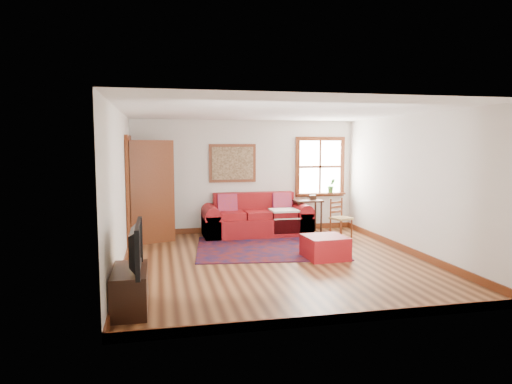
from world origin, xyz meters
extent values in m
plane|color=#472413|center=(0.00, 0.00, 0.00)|extent=(5.50, 5.50, 0.00)
cube|color=silver|center=(0.00, 2.75, 1.25)|extent=(5.00, 0.04, 2.50)
cube|color=silver|center=(0.00, -2.75, 1.25)|extent=(5.00, 0.04, 2.50)
cube|color=silver|center=(-2.50, 0.00, 1.25)|extent=(0.04, 5.50, 2.50)
cube|color=silver|center=(2.50, 0.00, 1.25)|extent=(0.04, 5.50, 2.50)
cube|color=white|center=(0.00, 0.00, 2.50)|extent=(5.00, 5.50, 0.04)
cube|color=brown|center=(0.00, 2.73, 0.06)|extent=(5.00, 0.03, 0.12)
cube|color=brown|center=(-2.48, 0.00, 0.06)|extent=(0.03, 5.50, 0.12)
cube|color=brown|center=(2.48, 0.00, 0.06)|extent=(0.03, 5.50, 0.12)
cube|color=white|center=(1.75, 2.73, 1.45)|extent=(1.00, 0.02, 1.20)
cube|color=brown|center=(1.75, 2.72, 2.09)|extent=(1.18, 0.06, 0.09)
cube|color=brown|center=(1.75, 2.72, 0.80)|extent=(1.18, 0.06, 0.09)
cube|color=brown|center=(1.21, 2.72, 1.45)|extent=(0.09, 0.06, 1.20)
cube|color=brown|center=(2.29, 2.72, 1.45)|extent=(0.09, 0.06, 1.20)
cube|color=brown|center=(1.75, 2.72, 1.45)|extent=(1.00, 0.04, 0.05)
cube|color=brown|center=(1.75, 2.65, 0.83)|extent=(1.15, 0.20, 0.04)
imported|color=#2C6B25|center=(2.00, 2.63, 1.01)|extent=(0.18, 0.15, 0.33)
cube|color=black|center=(-2.49, 1.60, 1.02)|extent=(0.02, 0.90, 2.05)
cube|color=brown|center=(-2.46, 1.11, 1.02)|extent=(0.06, 0.09, 2.05)
cube|color=brown|center=(-2.46, 2.10, 1.02)|extent=(0.06, 0.09, 2.05)
cube|color=brown|center=(-2.46, 1.60, 2.09)|extent=(0.06, 1.08, 0.09)
cube|color=brown|center=(-2.04, 1.90, 1.02)|extent=(0.86, 0.35, 2.05)
cube|color=silver|center=(-2.04, 1.90, 1.13)|extent=(0.56, 0.22, 1.33)
cube|color=brown|center=(-0.30, 2.73, 1.55)|extent=(1.05, 0.04, 0.85)
cube|color=tan|center=(-0.30, 2.69, 1.55)|extent=(0.92, 0.03, 0.72)
cube|color=#570F0C|center=(0.10, 0.98, 0.01)|extent=(2.92, 2.45, 0.02)
cube|color=maroon|center=(0.15, 2.24, 0.20)|extent=(2.31, 0.95, 0.40)
cube|color=maroon|center=(0.15, 2.59, 0.65)|extent=(1.80, 0.26, 0.50)
cube|color=maroon|center=(-0.85, 2.24, 0.25)|extent=(0.32, 0.95, 0.50)
cube|color=maroon|center=(1.14, 2.24, 0.25)|extent=(0.32, 0.95, 0.50)
cube|color=red|center=(-0.47, 2.42, 0.68)|extent=(0.42, 0.21, 0.44)
cube|color=red|center=(0.76, 2.42, 0.68)|extent=(0.42, 0.21, 0.44)
cube|color=silver|center=(0.70, 2.06, 0.56)|extent=(0.58, 0.52, 0.04)
cube|color=maroon|center=(0.87, 0.03, 0.20)|extent=(0.73, 0.73, 0.39)
cube|color=black|center=(1.31, 2.30, 0.72)|extent=(0.62, 0.46, 0.04)
cylinder|color=black|center=(1.05, 2.11, 0.35)|extent=(0.04, 0.04, 0.70)
cylinder|color=black|center=(1.57, 2.11, 0.35)|extent=(0.04, 0.04, 0.70)
cylinder|color=black|center=(1.05, 2.49, 0.35)|extent=(0.04, 0.04, 0.70)
cylinder|color=black|center=(1.57, 2.49, 0.35)|extent=(0.04, 0.04, 0.70)
cube|color=tan|center=(1.85, 1.66, 0.41)|extent=(0.49, 0.48, 0.04)
cylinder|color=brown|center=(1.75, 1.45, 0.19)|extent=(0.04, 0.04, 0.39)
cylinder|color=brown|center=(2.05, 1.57, 0.19)|extent=(0.04, 0.04, 0.39)
cylinder|color=brown|center=(1.64, 1.74, 0.41)|extent=(0.04, 0.04, 0.82)
cylinder|color=brown|center=(1.94, 1.86, 0.41)|extent=(0.04, 0.04, 0.82)
cube|color=brown|center=(1.79, 1.80, 0.63)|extent=(0.31, 0.15, 0.25)
cube|color=black|center=(-2.28, -1.82, 0.25)|extent=(0.41, 0.91, 0.50)
imported|color=black|center=(-2.26, -1.89, 0.78)|extent=(0.13, 0.98, 0.56)
cylinder|color=silver|center=(-2.23, -1.41, 0.59)|extent=(0.12, 0.12, 0.18)
cylinder|color=#FFA53F|center=(-2.23, -1.41, 0.56)|extent=(0.07, 0.07, 0.12)
camera|label=1|loc=(-1.93, -7.28, 1.97)|focal=32.00mm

